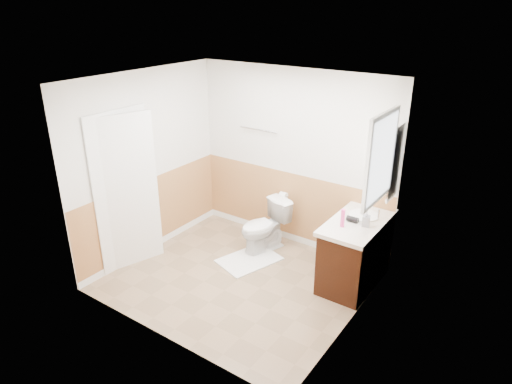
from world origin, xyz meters
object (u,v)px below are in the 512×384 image
Objects in this scene: bath_mat at (249,260)px; soap_dispenser at (366,219)px; toilet at (264,227)px; vanity_cabinet at (356,253)px; lotion_bottle at (343,218)px.

soap_dispenser is at bearing 10.43° from bath_mat.
bath_mat is at bearing -72.10° from toilet.
soap_dispenser reaches higher than vanity_cabinet.
vanity_cabinet reaches higher than bath_mat.
vanity_cabinet is at bearing 14.75° from bath_mat.
vanity_cabinet is 0.57m from soap_dispenser.
toilet is 1.37m from vanity_cabinet.
bath_mat is 1.59m from lotion_bottle.
bath_mat is 3.64× the size of lotion_bottle.
soap_dispenser is at bearing -35.65° from vanity_cabinet.
lotion_bottle reaches higher than soap_dispenser.
toilet is 3.77× the size of soap_dispenser.
lotion_bottle is (-0.10, -0.26, 0.56)m from vanity_cabinet.
soap_dispenser is (0.12, -0.09, 0.55)m from vanity_cabinet.
bath_mat is 0.73× the size of vanity_cabinet.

